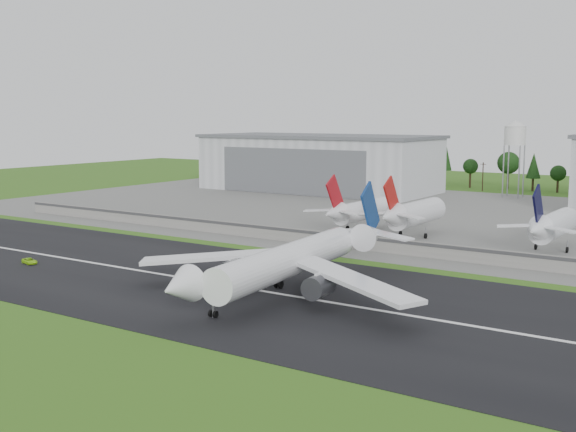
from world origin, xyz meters
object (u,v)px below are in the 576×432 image
Objects in this scene: parked_jet_red_a at (356,211)px; parked_jet_red_b at (411,214)px; main_airliner at (286,269)px; parked_jet_navy at (551,226)px; ground_vehicle at (30,261)px.

parked_jet_red_b is at bearing 0.23° from parked_jet_red_a.
main_airliner is 1.89× the size of parked_jet_red_a.
main_airliner reaches higher than parked_jet_red_b.
parked_jet_red_a is 1.00× the size of parked_jet_navy.
ground_vehicle is at bearing -139.61° from parked_jet_navy.
main_airliner is 1.89× the size of parked_jet_navy.
parked_jet_red_b is 1.00× the size of parked_jet_navy.
parked_jet_navy reaches higher than parked_jet_red_a.
parked_jet_red_a is at bearing -179.77° from parked_jet_red_b.
parked_jet_red_b is (15.70, 0.06, 0.41)m from parked_jet_red_a.
parked_jet_red_a is at bearing -77.02° from main_airliner.
parked_jet_red_a is 15.70m from parked_jet_red_b.
ground_vehicle is 91.90m from parked_jet_red_b.
main_airliner is at bearing -69.01° from ground_vehicle.
parked_jet_red_b reaches higher than ground_vehicle.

